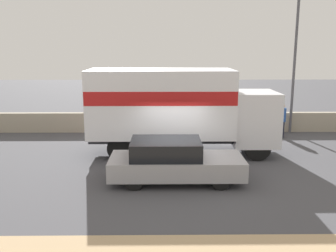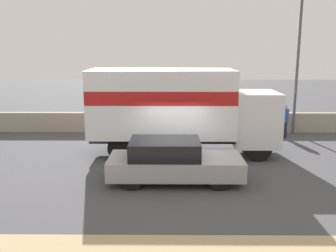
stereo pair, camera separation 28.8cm
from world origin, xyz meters
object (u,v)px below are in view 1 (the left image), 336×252
street_lamp (295,53)px  car_hatchback (173,161)px  pedestrian (282,120)px  box_truck (175,106)px

street_lamp → car_hatchback: street_lamp is taller
street_lamp → car_hatchback: size_ratio=1.62×
street_lamp → pedestrian: size_ratio=4.25×
car_hatchback → pedestrian: 8.53m
car_hatchback → pedestrian: (5.70, 6.35, 0.17)m
box_truck → car_hatchback: (-0.15, -3.32, -1.38)m
box_truck → pedestrian: 6.43m
box_truck → street_lamp: bearing=32.4°
box_truck → pedestrian: (5.54, 3.03, -1.21)m
pedestrian → street_lamp: bearing=51.5°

